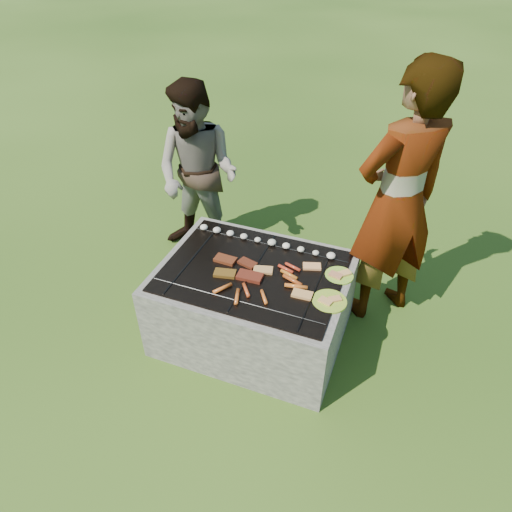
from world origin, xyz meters
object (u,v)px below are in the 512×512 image
at_px(cook, 398,203).
at_px(plate_near, 329,301).
at_px(fire_pit, 254,305).
at_px(bystander, 198,174).
at_px(plate_far, 339,275).

bearing_deg(cook, plate_near, 27.17).
relative_size(fire_pit, bystander, 0.83).
height_order(fire_pit, bystander, bystander).
xyz_separation_m(fire_pit, bystander, (-0.84, 0.84, 0.50)).
distance_m(fire_pit, bystander, 1.29).
bearing_deg(fire_pit, plate_far, 16.35).
relative_size(fire_pit, plate_far, 5.51).
height_order(plate_far, cook, cook).
distance_m(plate_near, bystander, 1.70).
bearing_deg(cook, bystander, -50.59).
bearing_deg(bystander, plate_far, -22.76).
height_order(cook, bystander, cook).
height_order(fire_pit, cook, cook).
xyz_separation_m(plate_near, bystander, (-1.40, 0.95, 0.17)).
bearing_deg(cook, fire_pit, -5.87).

